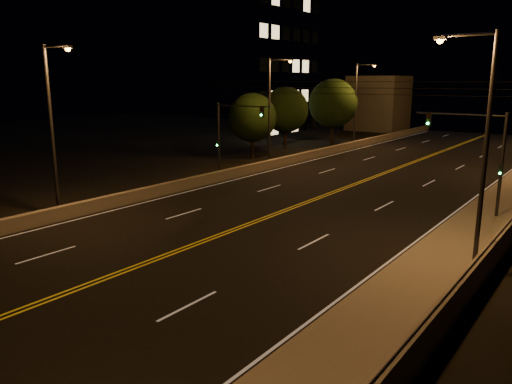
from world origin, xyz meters
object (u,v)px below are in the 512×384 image
Objects in this scene: traffic_signal_right at (484,152)px; tree_1 at (285,110)px; streetlight_5 at (272,105)px; traffic_signal_left at (228,132)px; streetlight_4 at (53,121)px; streetlight_1 at (480,137)px; building_tower at (218,24)px; streetlight_6 at (358,99)px; tree_2 at (333,103)px; tree_0 at (252,118)px.

traffic_signal_right is 0.86× the size of tree_1.
streetlight_5 is 7.93m from traffic_signal_left.
streetlight_5 is (0.00, 21.88, 0.00)m from streetlight_4.
building_tower reaches higher than streetlight_1.
streetlight_1 is at bearing -22.44° from traffic_signal_left.
tree_2 is at bearing -170.72° from streetlight_6.
building_tower is (-40.99, 25.04, 11.58)m from traffic_signal_right.
traffic_signal_left is at bearing 157.56° from streetlight_1.
building_tower is (-42.52, 33.44, 9.84)m from streetlight_1.
tree_2 reaches higher than tree_0.
tree_2 is (-24.47, 33.73, -0.53)m from streetlight_1.
streetlight_1 reaches higher than traffic_signal_right.
streetlight_6 is 1.21× the size of tree_2.
building_tower is (-21.05, 17.39, 9.84)m from streetlight_5.
tree_1 is (-27.24, 27.24, -1.12)m from streetlight_1.
streetlight_4 is (-21.48, -5.82, 0.00)m from streetlight_1.
streetlight_5 is at bearing -90.00° from streetlight_6.
traffic_signal_left is 25.69m from tree_2.
streetlight_6 is at bearing 127.69° from traffic_signal_right.
streetlight_4 is 40.03m from streetlight_6.
tree_1 is at bearing -113.10° from tree_2.
tree_2 is (18.05, 0.28, -10.37)m from building_tower.
tree_0 is at bearing 99.89° from streetlight_4.
streetlight_4 is at bearing -85.67° from tree_2.
streetlight_4 is at bearing -164.85° from streetlight_1.
streetlight_6 is 1.59× the size of traffic_signal_left.
streetlight_1 is at bearing 15.15° from streetlight_4.
streetlight_1 is 31.97m from tree_0.
streetlight_4 is at bearing -144.52° from traffic_signal_right.
tree_2 is (-2.99, 39.54, -0.53)m from streetlight_4.
tree_0 is at bearing 143.81° from streetlight_1.
streetlight_1 is 1.37× the size of tree_1.
streetlight_1 is at bearing -79.67° from traffic_signal_right.
streetlight_4 is at bearing -90.00° from streetlight_6.
tree_1 is at bearing 99.87° from tree_0.
tree_0 is at bearing -41.06° from building_tower.
streetlight_4 is 1.00× the size of streetlight_6.
tree_2 is (-2.99, 17.67, -0.53)m from streetlight_5.
streetlight_4 reaches higher than tree_0.
building_tower is 3.96× the size of tree_2.
streetlight_4 is 1.59× the size of traffic_signal_right.
building_tower is at bearing 131.53° from traffic_signal_left.
streetlight_1 is 1.00× the size of streetlight_5.
streetlight_1 reaches higher than traffic_signal_left.
traffic_signal_right is at bearing 0.00° from traffic_signal_left.
streetlight_6 is at bearing 74.35° from tree_0.
traffic_signal_left is 20.07m from tree_1.
traffic_signal_right is 18.81m from traffic_signal_left.
tree_1 is 7.07m from tree_2.
streetlight_5 is 17.93m from tree_2.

